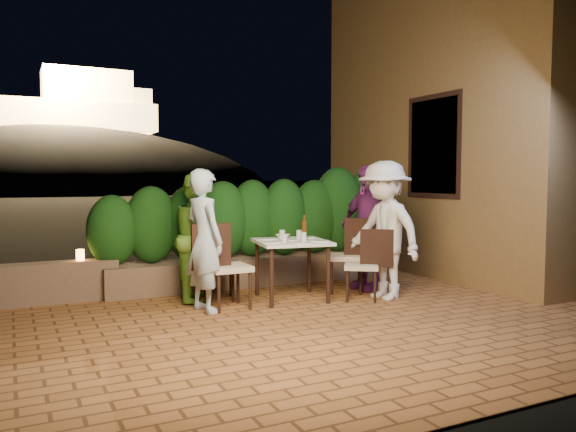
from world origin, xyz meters
TOP-DOWN VIEW (x-y plane):
  - ground at (0.00, 0.00)m, footprint 400.00×400.00m
  - terrace_floor at (0.00, 0.50)m, footprint 7.00×6.00m
  - building_wall at (3.60, 2.00)m, footprint 1.60×5.00m
  - window_pane at (2.82, 1.50)m, footprint 0.08×1.00m
  - window_frame at (2.81, 1.50)m, footprint 0.06×1.15m
  - planter at (0.20, 2.30)m, footprint 4.20×0.55m
  - hedge at (0.20, 2.30)m, footprint 4.00×0.70m
  - parapet at (-2.80, 2.30)m, footprint 2.20×0.30m
  - hill at (2.00, 60.00)m, footprint 52.00×40.00m
  - fortress at (2.00, 60.00)m, footprint 26.00×8.00m
  - dining_table at (0.24, 1.17)m, footprint 1.00×1.00m
  - plate_nw at (-0.09, 1.04)m, footprint 0.23×0.23m
  - plate_sw at (0.01, 1.41)m, footprint 0.24×0.24m
  - plate_ne at (0.50, 0.90)m, footprint 0.24×0.24m
  - plate_se at (0.55, 1.34)m, footprint 0.22×0.22m
  - plate_centre at (0.24, 1.18)m, footprint 0.19×0.19m
  - plate_front at (0.22, 0.83)m, footprint 0.20×0.20m
  - glass_nw at (0.07, 1.02)m, footprint 0.06×0.06m
  - glass_sw at (0.20, 1.34)m, footprint 0.07×0.07m
  - glass_ne at (0.34, 1.02)m, footprint 0.07×0.07m
  - glass_se at (0.40, 1.27)m, footprint 0.07×0.07m
  - beer_bottle at (0.42, 1.17)m, footprint 0.06×0.06m
  - bowl at (0.27, 1.46)m, footprint 0.27×0.27m
  - chair_left_front at (-0.63, 1.07)m, footprint 0.47×0.47m
  - chair_left_back at (-0.59, 1.57)m, footprint 0.50×0.50m
  - chair_right_front at (1.02, 0.76)m, footprint 0.57×0.57m
  - chair_right_back at (1.11, 1.26)m, footprint 0.63×0.63m
  - diner_blue at (-0.93, 1.06)m, footprint 0.52×0.67m
  - diner_green at (-0.81, 1.66)m, footprint 0.81×0.92m
  - diner_white at (1.32, 0.69)m, footprint 0.82×1.22m
  - diner_purple at (1.47, 1.28)m, footprint 0.57×1.05m
  - parapet_lamp at (-2.14, 2.30)m, footprint 0.10×0.10m

SIDE VIEW (x-z plane):
  - hill at x=2.00m, z-range -15.00..7.00m
  - terrace_floor at x=0.00m, z-range -0.15..0.00m
  - ground at x=0.00m, z-range -0.02..-0.02m
  - planter at x=0.20m, z-range 0.00..0.40m
  - parapet at x=-2.80m, z-range 0.00..0.50m
  - dining_table at x=0.24m, z-range 0.00..0.75m
  - chair_left_back at x=-0.59m, z-range 0.00..0.89m
  - chair_right_front at x=1.02m, z-range 0.00..0.89m
  - chair_right_back at x=1.11m, z-range 0.00..1.00m
  - chair_left_front at x=-0.63m, z-range 0.00..1.01m
  - parapet_lamp at x=-2.14m, z-range 0.50..0.64m
  - plate_centre at x=0.24m, z-range 0.75..0.76m
  - plate_front at x=0.22m, z-range 0.75..0.76m
  - plate_se at x=0.55m, z-range 0.75..0.76m
  - plate_nw at x=-0.09m, z-range 0.75..0.76m
  - plate_sw at x=0.01m, z-range 0.75..0.76m
  - plate_ne at x=0.50m, z-range 0.75..0.76m
  - bowl at x=0.27m, z-range 0.75..0.80m
  - diner_green at x=-0.81m, z-range 0.00..1.59m
  - glass_nw at x=0.07m, z-range 0.75..0.85m
  - glass_ne at x=0.34m, z-range 0.75..0.86m
  - glass_se at x=0.40m, z-range 0.75..0.87m
  - glass_sw at x=0.20m, z-range 0.75..0.87m
  - diner_blue at x=-0.93m, z-range 0.00..1.64m
  - diner_purple at x=1.47m, z-range 0.00..1.71m
  - diner_white at x=1.32m, z-range 0.00..1.75m
  - beer_bottle at x=0.42m, z-range 0.75..1.07m
  - hedge at x=0.20m, z-range 0.40..1.50m
  - window_pane at x=2.82m, z-range 1.30..2.70m
  - window_frame at x=2.81m, z-range 1.23..2.77m
  - building_wall at x=3.60m, z-range 0.00..5.00m
  - fortress at x=2.00m, z-range 6.50..14.50m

